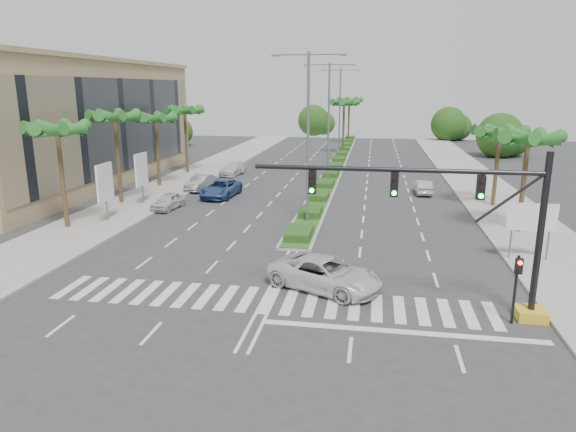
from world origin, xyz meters
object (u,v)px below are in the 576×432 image
(car_parked_a, at_px, (168,201))
(car_parked_b, at_px, (201,183))
(car_right, at_px, (423,187))
(car_parked_d, at_px, (233,169))
(car_crossing, at_px, (325,274))
(car_parked_c, at_px, (221,189))

(car_parked_a, distance_m, car_parked_b, 8.10)
(car_parked_a, xyz_separation_m, car_right, (21.03, 9.76, -0.00))
(car_parked_d, xyz_separation_m, car_crossing, (13.56, -32.06, 0.13))
(car_parked_b, distance_m, car_parked_c, 3.99)
(car_crossing, height_order, car_right, car_crossing)
(car_parked_b, height_order, car_right, car_parked_b)
(car_parked_a, relative_size, car_crossing, 0.67)
(car_parked_d, height_order, car_right, car_parked_d)
(car_parked_c, distance_m, car_right, 18.70)
(car_right, bearing_deg, car_parked_d, -21.60)
(car_parked_c, relative_size, car_parked_d, 1.21)
(car_parked_a, distance_m, car_parked_c, 6.05)
(car_parked_a, xyz_separation_m, car_parked_c, (2.86, 5.32, 0.11))
(car_parked_d, bearing_deg, car_parked_a, -84.51)
(car_parked_b, relative_size, car_crossing, 0.76)
(car_parked_b, distance_m, car_right, 21.09)
(car_parked_c, bearing_deg, car_parked_d, 103.85)
(car_parked_a, xyz_separation_m, car_parked_d, (0.70, 17.11, 0.01))
(car_parked_b, bearing_deg, car_right, 12.29)
(car_parked_c, distance_m, car_crossing, 23.25)
(car_crossing, bearing_deg, car_parked_c, 54.03)
(car_parked_a, distance_m, car_crossing, 20.66)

